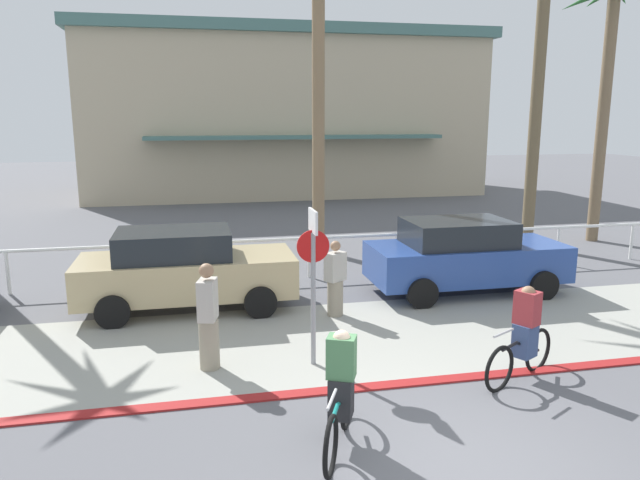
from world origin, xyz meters
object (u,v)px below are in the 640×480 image
at_px(palm_tree_3, 540,29).
at_px(pedestrian_1, 335,282).
at_px(cyclist_black_1, 524,336).
at_px(stop_sign_bike_lane, 313,265).
at_px(palm_tree_2, 318,0).
at_px(cyclist_teal_0, 341,392).
at_px(palm_tree_4, 609,45).
at_px(car_blue_2, 464,255).
at_px(car_tan_1, 184,269).
at_px(pedestrian_0, 208,321).

xyz_separation_m(palm_tree_3, pedestrian_1, (-7.37, -5.31, -5.74)).
relative_size(palm_tree_3, cyclist_black_1, 5.39).
distance_m(stop_sign_bike_lane, palm_tree_2, 9.88).
relative_size(palm_tree_3, cyclist_teal_0, 5.17).
height_order(palm_tree_2, cyclist_teal_0, palm_tree_2).
relative_size(palm_tree_4, cyclist_black_1, 4.90).
relative_size(stop_sign_bike_lane, cyclist_teal_0, 1.52).
xyz_separation_m(car_blue_2, cyclist_teal_0, (-4.33, -5.71, -0.18)).
relative_size(palm_tree_4, cyclist_teal_0, 4.70).
bearing_deg(pedestrian_1, stop_sign_bike_lane, -111.88).
xyz_separation_m(stop_sign_bike_lane, cyclist_black_1, (3.04, -1.17, -0.98)).
bearing_deg(car_tan_1, car_blue_2, -0.95).
xyz_separation_m(palm_tree_2, palm_tree_3, (6.49, -0.50, -0.62)).
bearing_deg(car_blue_2, car_tan_1, 179.05).
xyz_separation_m(cyclist_black_1, pedestrian_1, (-2.12, 3.45, 0.02)).
height_order(palm_tree_3, pedestrian_1, palm_tree_3).
height_order(car_blue_2, pedestrian_1, car_blue_2).
bearing_deg(cyclist_black_1, stop_sign_bike_lane, 158.88).
height_order(stop_sign_bike_lane, palm_tree_2, palm_tree_2).
xyz_separation_m(palm_tree_3, car_tan_1, (-10.33, -4.21, -5.58)).
bearing_deg(palm_tree_3, palm_tree_2, 175.61).
bearing_deg(pedestrian_1, cyclist_teal_0, -102.85).
relative_size(palm_tree_2, cyclist_black_1, 5.95).
xyz_separation_m(palm_tree_2, palm_tree_4, (9.01, -0.26, -0.99)).
distance_m(stop_sign_bike_lane, cyclist_teal_0, 2.63).
distance_m(car_blue_2, cyclist_black_1, 4.59).
relative_size(palm_tree_4, car_tan_1, 1.80).
xyz_separation_m(palm_tree_3, car_blue_2, (-4.12, -4.31, -5.58)).
bearing_deg(pedestrian_1, pedestrian_0, -140.72).
relative_size(car_tan_1, car_blue_2, 1.00).
distance_m(palm_tree_2, palm_tree_4, 9.07).
relative_size(cyclist_teal_0, pedestrian_1, 1.08).
relative_size(palm_tree_2, palm_tree_3, 1.10).
distance_m(palm_tree_2, palm_tree_3, 6.54).
bearing_deg(palm_tree_2, palm_tree_4, -1.63).
distance_m(stop_sign_bike_lane, pedestrian_0, 1.87).
xyz_separation_m(car_blue_2, pedestrian_1, (-3.25, -0.99, -0.16)).
xyz_separation_m(palm_tree_4, car_tan_1, (-12.85, -4.45, -5.21)).
xyz_separation_m(palm_tree_2, cyclist_black_1, (1.24, -9.26, -6.37)).
distance_m(car_tan_1, pedestrian_1, 3.16).
bearing_deg(car_tan_1, cyclist_teal_0, -72.08).
relative_size(palm_tree_3, palm_tree_4, 1.10).
xyz_separation_m(palm_tree_3, pedestrian_0, (-9.94, -7.41, -5.64)).
xyz_separation_m(palm_tree_2, cyclist_teal_0, (-1.96, -10.52, -6.37)).
height_order(cyclist_teal_0, cyclist_black_1, same).
relative_size(palm_tree_2, palm_tree_4, 1.21).
relative_size(stop_sign_bike_lane, pedestrian_1, 1.64).
distance_m(palm_tree_3, car_blue_2, 8.17).
xyz_separation_m(car_blue_2, cyclist_black_1, (-1.13, -4.45, -0.18)).
relative_size(stop_sign_bike_lane, pedestrian_0, 1.47).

